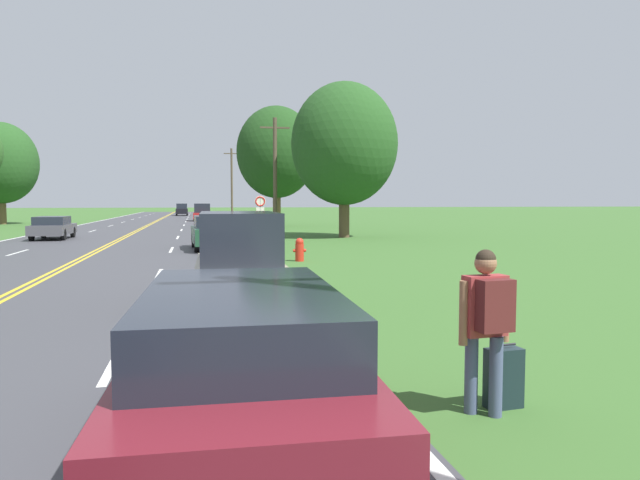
{
  "coord_description": "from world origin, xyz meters",
  "views": [
    {
      "loc": [
        4.33,
        -1.01,
        2.21
      ],
      "look_at": [
        7.25,
        12.46,
        1.27
      ],
      "focal_mm": 32.0,
      "sensor_mm": 36.0,
      "label": 1
    }
  ],
  "objects_px": {
    "fire_hydrant": "(300,249)",
    "car_champagne_van_mid_near": "(239,258)",
    "hitchhiker_person": "(487,315)",
    "suitcase": "(504,378)",
    "tree_far_back": "(1,163)",
    "car_dark_green_sedan_mid_far": "(213,232)",
    "traffic_sign": "(260,207)",
    "tree_left_verge": "(344,144)",
    "car_black_van_horizon": "(182,209)",
    "car_red_van_distant": "(202,212)",
    "car_dark_grey_sedan_receding": "(53,227)",
    "tree_behind_sign": "(276,152)",
    "car_maroon_hatchback_approaching": "(241,364)"
  },
  "relations": [
    {
      "from": "car_black_van_horizon",
      "to": "suitcase",
      "type": "bearing_deg",
      "value": 3.14
    },
    {
      "from": "tree_left_verge",
      "to": "car_maroon_hatchback_approaching",
      "type": "distance_m",
      "value": 30.28
    },
    {
      "from": "fire_hydrant",
      "to": "traffic_sign",
      "type": "xyz_separation_m",
      "value": [
        -0.26,
        10.77,
        1.45
      ]
    },
    {
      "from": "fire_hydrant",
      "to": "car_champagne_van_mid_near",
      "type": "relative_size",
      "value": 0.2
    },
    {
      "from": "traffic_sign",
      "to": "car_black_van_horizon",
      "type": "relative_size",
      "value": 0.56
    },
    {
      "from": "traffic_sign",
      "to": "car_dark_grey_sedan_receding",
      "type": "bearing_deg",
      "value": 160.04
    },
    {
      "from": "tree_far_back",
      "to": "car_red_van_distant",
      "type": "relative_size",
      "value": 2.24
    },
    {
      "from": "fire_hydrant",
      "to": "tree_far_back",
      "type": "relative_size",
      "value": 0.09
    },
    {
      "from": "tree_far_back",
      "to": "car_champagne_van_mid_near",
      "type": "bearing_deg",
      "value": -68.26
    },
    {
      "from": "hitchhiker_person",
      "to": "suitcase",
      "type": "bearing_deg",
      "value": -65.22
    },
    {
      "from": "car_champagne_van_mid_near",
      "to": "tree_behind_sign",
      "type": "bearing_deg",
      "value": 172.32
    },
    {
      "from": "traffic_sign",
      "to": "car_red_van_distant",
      "type": "bearing_deg",
      "value": 94.8
    },
    {
      "from": "tree_behind_sign",
      "to": "traffic_sign",
      "type": "bearing_deg",
      "value": -100.65
    },
    {
      "from": "car_red_van_distant",
      "to": "traffic_sign",
      "type": "bearing_deg",
      "value": 5.2
    },
    {
      "from": "hitchhiker_person",
      "to": "traffic_sign",
      "type": "height_order",
      "value": "traffic_sign"
    },
    {
      "from": "traffic_sign",
      "to": "tree_behind_sign",
      "type": "relative_size",
      "value": 0.24
    },
    {
      "from": "fire_hydrant",
      "to": "tree_left_verge",
      "type": "distance_m",
      "value": 14.95
    },
    {
      "from": "hitchhiker_person",
      "to": "car_dark_grey_sedan_receding",
      "type": "height_order",
      "value": "hitchhiker_person"
    },
    {
      "from": "fire_hydrant",
      "to": "car_champagne_van_mid_near",
      "type": "height_order",
      "value": "car_champagne_van_mid_near"
    },
    {
      "from": "car_champagne_van_mid_near",
      "to": "car_black_van_horizon",
      "type": "distance_m",
      "value": 77.64
    },
    {
      "from": "car_dark_grey_sedan_receding",
      "to": "tree_far_back",
      "type": "bearing_deg",
      "value": 21.84
    },
    {
      "from": "hitchhiker_person",
      "to": "car_dark_grey_sedan_receding",
      "type": "bearing_deg",
      "value": 14.54
    },
    {
      "from": "hitchhiker_person",
      "to": "tree_behind_sign",
      "type": "distance_m",
      "value": 45.25
    },
    {
      "from": "tree_left_verge",
      "to": "car_maroon_hatchback_approaching",
      "type": "relative_size",
      "value": 2.14
    },
    {
      "from": "traffic_sign",
      "to": "tree_left_verge",
      "type": "relative_size",
      "value": 0.27
    },
    {
      "from": "tree_left_verge",
      "to": "car_champagne_van_mid_near",
      "type": "height_order",
      "value": "tree_left_verge"
    },
    {
      "from": "car_dark_grey_sedan_receding",
      "to": "car_red_van_distant",
      "type": "bearing_deg",
      "value": -17.34
    },
    {
      "from": "hitchhiker_person",
      "to": "tree_left_verge",
      "type": "distance_m",
      "value": 29.34
    },
    {
      "from": "traffic_sign",
      "to": "tree_left_verge",
      "type": "distance_m",
      "value": 6.94
    },
    {
      "from": "car_champagne_van_mid_near",
      "to": "car_dark_green_sedan_mid_far",
      "type": "xyz_separation_m",
      "value": [
        -0.11,
        14.5,
        -0.22
      ]
    },
    {
      "from": "fire_hydrant",
      "to": "car_champagne_van_mid_near",
      "type": "distance_m",
      "value": 9.04
    },
    {
      "from": "hitchhiker_person",
      "to": "tree_far_back",
      "type": "distance_m",
      "value": 58.44
    },
    {
      "from": "tree_far_back",
      "to": "tree_left_verge",
      "type": "bearing_deg",
      "value": -43.98
    },
    {
      "from": "tree_behind_sign",
      "to": "car_red_van_distant",
      "type": "bearing_deg",
      "value": 113.02
    },
    {
      "from": "car_dark_green_sedan_mid_far",
      "to": "car_dark_grey_sedan_receding",
      "type": "relative_size",
      "value": 1.06
    },
    {
      "from": "car_red_van_distant",
      "to": "car_black_van_horizon",
      "type": "xyz_separation_m",
      "value": [
        -2.79,
        24.74,
        -0.05
      ]
    },
    {
      "from": "suitcase",
      "to": "car_dark_green_sedan_mid_far",
      "type": "distance_m",
      "value": 21.23
    },
    {
      "from": "tree_left_verge",
      "to": "car_red_van_distant",
      "type": "distance_m",
      "value": 32.62
    },
    {
      "from": "tree_far_back",
      "to": "car_champagne_van_mid_near",
      "type": "height_order",
      "value": "tree_far_back"
    },
    {
      "from": "car_dark_green_sedan_mid_far",
      "to": "car_black_van_horizon",
      "type": "relative_size",
      "value": 1.03
    },
    {
      "from": "fire_hydrant",
      "to": "car_dark_green_sedan_mid_far",
      "type": "relative_size",
      "value": 0.19
    },
    {
      "from": "tree_behind_sign",
      "to": "car_maroon_hatchback_approaching",
      "type": "bearing_deg",
      "value": -98.3
    },
    {
      "from": "hitchhiker_person",
      "to": "car_dark_grey_sedan_receding",
      "type": "distance_m",
      "value": 32.27
    },
    {
      "from": "tree_far_back",
      "to": "car_champagne_van_mid_near",
      "type": "relative_size",
      "value": 2.24
    },
    {
      "from": "car_red_van_distant",
      "to": "car_black_van_horizon",
      "type": "relative_size",
      "value": 0.97
    },
    {
      "from": "car_dark_green_sedan_mid_far",
      "to": "car_red_van_distant",
      "type": "xyz_separation_m",
      "value": [
        -0.13,
        38.33,
        0.2
      ]
    },
    {
      "from": "tree_far_back",
      "to": "car_red_van_distant",
      "type": "xyz_separation_m",
      "value": [
        18.72,
        5.27,
        -4.82
      ]
    },
    {
      "from": "car_black_van_horizon",
      "to": "car_maroon_hatchback_approaching",
      "type": "bearing_deg",
      "value": 1.21
    },
    {
      "from": "car_maroon_hatchback_approaching",
      "to": "traffic_sign",
      "type": "bearing_deg",
      "value": 175.69
    },
    {
      "from": "car_dark_green_sedan_mid_far",
      "to": "fire_hydrant",
      "type": "bearing_deg",
      "value": 23.7
    }
  ]
}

